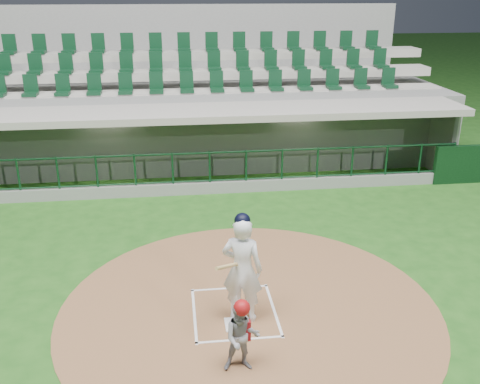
% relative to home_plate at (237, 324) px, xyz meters
% --- Properties ---
extents(ground, '(120.00, 120.00, 0.00)m').
position_rel_home_plate_xyz_m(ground, '(0.00, 0.70, -0.02)').
color(ground, '#1D4E16').
rests_on(ground, ground).
extents(dirt_circle, '(7.20, 7.20, 0.01)m').
position_rel_home_plate_xyz_m(dirt_circle, '(0.30, 0.50, -0.02)').
color(dirt_circle, brown).
rests_on(dirt_circle, ground).
extents(home_plate, '(0.43, 0.43, 0.02)m').
position_rel_home_plate_xyz_m(home_plate, '(0.00, 0.00, 0.00)').
color(home_plate, silver).
rests_on(home_plate, dirt_circle).
extents(batter_box_chalk, '(1.55, 1.80, 0.01)m').
position_rel_home_plate_xyz_m(batter_box_chalk, '(0.00, 0.40, -0.00)').
color(batter_box_chalk, white).
rests_on(batter_box_chalk, ground).
extents(dugout_structure, '(16.40, 3.70, 3.00)m').
position_rel_home_plate_xyz_m(dugout_structure, '(0.10, 8.53, 0.94)').
color(dugout_structure, slate).
rests_on(dugout_structure, ground).
extents(seating_deck, '(17.00, 6.72, 5.15)m').
position_rel_home_plate_xyz_m(seating_deck, '(0.00, 11.61, 1.40)').
color(seating_deck, gray).
rests_on(seating_deck, ground).
extents(batter, '(0.97, 1.00, 2.10)m').
position_rel_home_plate_xyz_m(batter, '(0.12, 0.21, 1.03)').
color(batter, white).
rests_on(batter, dirt_circle).
extents(catcher, '(0.60, 0.48, 1.27)m').
position_rel_home_plate_xyz_m(catcher, '(-0.06, -1.18, 0.61)').
color(catcher, gray).
rests_on(catcher, dirt_circle).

